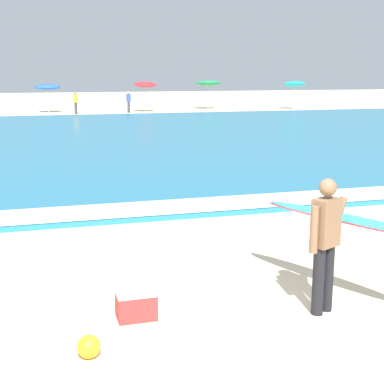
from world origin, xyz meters
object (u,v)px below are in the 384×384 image
at_px(beach_umbrella_4, 295,84).
at_px(beach_ball, 89,347).
at_px(cooler_box, 136,304).
at_px(beachgoer_near_row_left, 76,102).
at_px(beachgoer_near_row_mid, 129,101).
at_px(beach_umbrella_2, 145,85).
at_px(beach_umbrella_1, 48,87).
at_px(surfer_with_board, 338,230).
at_px(beach_umbrella_3, 208,83).

height_order(beach_umbrella_4, beach_ball, beach_umbrella_4).
distance_m(beach_umbrella_4, cooler_box, 40.30).
bearing_deg(beach_umbrella_4, beachgoer_near_row_left, -178.36).
bearing_deg(beachgoer_near_row_mid, beach_umbrella_2, 5.09).
xyz_separation_m(beach_umbrella_1, cooler_box, (-0.04, -36.57, -1.71)).
xyz_separation_m(surfer_with_board, beachgoer_near_row_mid, (3.26, 35.48, -0.19)).
bearing_deg(beach_ball, surfer_with_board, 8.31).
height_order(surfer_with_board, beach_umbrella_4, beach_umbrella_4).
bearing_deg(beach_umbrella_4, cooler_box, -118.83).
xyz_separation_m(surfer_with_board, beach_umbrella_3, (10.13, 37.58, 1.07)).
bearing_deg(beach_umbrella_1, beach_umbrella_4, -3.84).
xyz_separation_m(beach_umbrella_3, beach_umbrella_4, (6.74, -1.96, -0.07)).
distance_m(beach_umbrella_3, beachgoer_near_row_mid, 7.29).
xyz_separation_m(surfer_with_board, beachgoer_near_row_left, (-0.65, 35.13, -0.19)).
xyz_separation_m(beachgoer_near_row_mid, beach_ball, (-6.46, -35.95, -0.72)).
bearing_deg(beach_ball, beachgoer_near_row_left, 85.90).
bearing_deg(beach_umbrella_2, cooler_box, -101.39).
bearing_deg(beach_umbrella_3, beach_ball, -109.31).
bearing_deg(surfer_with_board, beachgoer_near_row_mid, 84.75).
distance_m(beach_umbrella_3, cooler_box, 39.37).
bearing_deg(beach_umbrella_2, beach_ball, -102.15).
bearing_deg(cooler_box, beachgoer_near_row_left, 86.89).
relative_size(beach_umbrella_3, beachgoer_near_row_mid, 1.53).
distance_m(beach_umbrella_2, beach_umbrella_3, 5.91).
bearing_deg(beachgoer_near_row_left, beach_ball, -94.10).
bearing_deg(beachgoer_near_row_left, cooler_box, -93.11).
bearing_deg(beach_umbrella_4, beach_umbrella_2, -179.87).
relative_size(surfer_with_board, beach_umbrella_2, 1.14).
distance_m(surfer_with_board, beach_umbrella_1, 37.02).
bearing_deg(beach_umbrella_2, beach_umbrella_3, 19.61).
relative_size(beach_ball, cooler_box, 0.52).
xyz_separation_m(beachgoer_near_row_left, cooler_box, (-1.89, -34.77, -0.66)).
bearing_deg(beach_umbrella_4, beach_ball, -119.09).
distance_m(beach_umbrella_4, beachgoer_near_row_mid, 13.67).
bearing_deg(surfer_with_board, beach_umbrella_1, 93.88).
bearing_deg(cooler_box, surfer_with_board, -8.04).
relative_size(beach_umbrella_1, beach_umbrella_3, 0.89).
bearing_deg(beachgoer_near_row_mid, beach_ball, -100.19).
height_order(surfer_with_board, beach_umbrella_2, beach_umbrella_2).
height_order(beachgoer_near_row_left, beach_ball, beachgoer_near_row_left).
bearing_deg(beachgoer_near_row_left, beachgoer_near_row_mid, 5.22).
xyz_separation_m(beach_ball, cooler_box, (0.66, 0.83, 0.06)).
relative_size(surfer_with_board, beach_umbrella_3, 1.10).
xyz_separation_m(beach_umbrella_3, beachgoer_near_row_left, (-10.78, -2.46, -1.26)).
distance_m(beach_umbrella_2, cooler_box, 36.00).
height_order(beachgoer_near_row_left, cooler_box, beachgoer_near_row_left).
bearing_deg(beach_ball, beach_umbrella_4, 60.91).
xyz_separation_m(beach_umbrella_3, cooler_box, (-12.67, -37.22, -1.92)).
height_order(beach_umbrella_1, beachgoer_near_row_left, beach_umbrella_1).
height_order(beach_umbrella_1, beach_umbrella_3, beach_umbrella_3).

